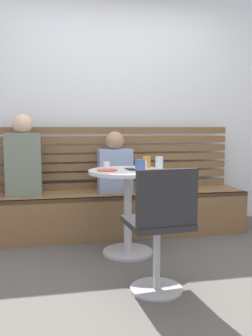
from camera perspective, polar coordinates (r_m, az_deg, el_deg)
The scene contains 15 objects.
ground at distance 2.74m, azimuth 2.83°, elevation -17.36°, with size 8.00×8.00×0.00m, color #514C47.
back_wall at distance 4.13m, azimuth -2.81°, elevation 11.20°, with size 5.20×0.10×2.90m, color silver.
booth_bench at distance 3.78m, azimuth -1.69°, elevation -7.09°, with size 2.70×0.52×0.44m.
booth_backrest at distance 3.93m, azimuth -2.31°, elevation 1.65°, with size 2.65×0.04×0.67m.
cafe_table at distance 3.14m, azimuth 0.29°, elevation -4.32°, with size 0.68×0.68×0.74m.
white_chair at distance 2.40m, azimuth 5.46°, elevation -9.07°, with size 0.43×0.43×0.85m.
person_adult at distance 3.68m, azimuth -15.86°, elevation 1.38°, with size 0.34×0.22×0.79m.
person_child_left at distance 3.72m, azimuth -1.77°, elevation 0.39°, with size 0.34×0.22×0.62m.
cup_ceramic_white at distance 3.19m, azimuth 2.57°, elevation 0.49°, with size 0.08×0.08×0.07m, color white.
cup_espresso_small at distance 3.26m, azimuth -3.05°, elevation 0.49°, with size 0.06×0.06×0.06m, color silver.
cup_mug_blue at distance 3.04m, azimuth 2.25°, elevation 0.44°, with size 0.08×0.08×0.10m, color #3D5B9E.
cup_tumbler_orange at distance 3.32m, azimuth 3.30°, elevation 0.98°, with size 0.07×0.07×0.10m, color orange.
cup_water_clear at distance 3.20m, azimuth 5.26°, elevation 0.84°, with size 0.07×0.07×0.11m, color white.
plate_small at distance 3.04m, azimuth -2.98°, elevation -0.35°, with size 0.17×0.17×0.01m, color #DB4C42.
phone_on_table at distance 3.13m, azimuth 0.76°, elevation -0.18°, with size 0.07×0.14×0.01m, color black.
Camera 1 is at (-0.63, -2.43, 1.10)m, focal length 38.68 mm.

